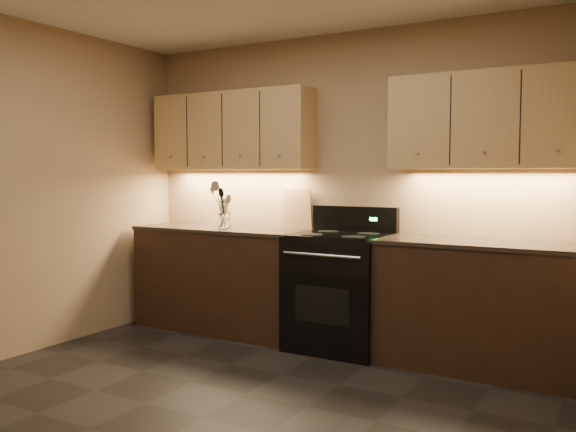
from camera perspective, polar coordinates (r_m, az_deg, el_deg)
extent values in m
plane|color=black|center=(3.76, -7.88, -18.17)|extent=(4.00, 4.00, 0.00)
cube|color=#A0815E|center=(5.20, 5.68, 2.71)|extent=(4.00, 0.04, 2.60)
cube|color=black|center=(5.58, -6.08, -5.98)|extent=(1.60, 0.60, 0.90)
cube|color=#3A3024|center=(5.52, -6.12, -1.22)|extent=(1.62, 0.62, 0.03)
cube|color=black|center=(4.64, 17.54, -8.19)|extent=(1.44, 0.60, 0.90)
cube|color=#3A3024|center=(4.57, 17.66, -2.48)|extent=(1.46, 0.62, 0.03)
cube|color=black|center=(4.96, 4.89, -7.11)|extent=(0.76, 0.65, 0.92)
cube|color=black|center=(4.90, 4.92, -1.76)|extent=(0.70, 0.60, 0.01)
cube|color=black|center=(5.15, 6.28, -0.32)|extent=(0.76, 0.07, 0.22)
cube|color=#19FF33|center=(5.04, 7.99, -0.29)|extent=(0.06, 0.00, 0.03)
cylinder|color=silver|center=(4.61, 3.11, -3.68)|extent=(0.65, 0.02, 0.02)
cube|color=black|center=(4.69, 3.17, -8.34)|extent=(0.46, 0.00, 0.28)
cylinder|color=black|center=(4.84, 2.24, -1.73)|extent=(0.18, 0.18, 0.00)
cylinder|color=black|center=(4.69, 6.14, -1.94)|extent=(0.18, 0.18, 0.00)
cylinder|color=black|center=(5.11, 3.81, -1.44)|extent=(0.18, 0.18, 0.00)
cylinder|color=black|center=(4.96, 7.55, -1.62)|extent=(0.18, 0.18, 0.00)
cube|color=tan|center=(5.63, -5.28, 7.90)|extent=(1.60, 0.30, 0.70)
cube|color=tan|center=(4.70, 18.29, 8.49)|extent=(1.44, 0.30, 0.70)
cube|color=#B2B5BA|center=(5.86, -6.01, 1.09)|extent=(0.08, 0.01, 0.12)
cylinder|color=white|center=(5.41, -5.96, -0.45)|extent=(0.11, 0.11, 0.13)
cylinder|color=white|center=(5.41, -5.96, -1.08)|extent=(0.11, 0.11, 0.02)
cube|color=tan|center=(5.40, 0.90, 0.71)|extent=(0.28, 0.06, 0.35)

